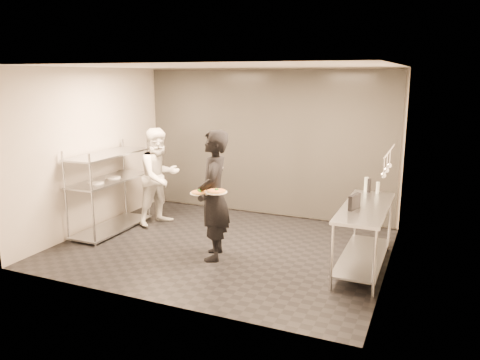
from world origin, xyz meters
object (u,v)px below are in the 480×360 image
at_px(pizza_plate_near, 200,193).
at_px(bottle_clear, 378,188).
at_px(prep_counter, 364,226).
at_px(pizza_plate_far, 216,191).
at_px(bottle_green, 366,185).
at_px(bottle_dark, 369,185).
at_px(salad_plate, 215,166).
at_px(waiter, 214,196).
at_px(pass_rack, 110,187).
at_px(chef, 160,177).
at_px(pos_monitor, 354,202).

bearing_deg(pizza_plate_near, bottle_clear, 32.66).
bearing_deg(pizza_plate_near, prep_counter, 16.45).
relative_size(pizza_plate_far, bottle_green, 1.33).
bearing_deg(prep_counter, bottle_green, 98.28).
bearing_deg(bottle_dark, salad_plate, -155.60).
bearing_deg(prep_counter, waiter, -168.15).
bearing_deg(waiter, bottle_dark, 101.10).
distance_m(pizza_plate_far, salad_plate, 0.59).
relative_size(pass_rack, pizza_plate_far, 5.22).
bearing_deg(chef, prep_counter, -80.43).
height_order(pass_rack, pizza_plate_near, pass_rack).
height_order(waiter, pos_monitor, waiter).
height_order(pizza_plate_far, bottle_dark, bottle_dark).
bearing_deg(waiter, chef, -144.29).
bearing_deg(pass_rack, pos_monitor, -2.87).
bearing_deg(bottle_dark, waiter, -148.46).
relative_size(prep_counter, pizza_plate_far, 5.88).
relative_size(pizza_plate_near, pos_monitor, 1.01).
xyz_separation_m(pizza_plate_far, salad_plate, (-0.26, 0.47, 0.25)).
xyz_separation_m(pass_rack, pos_monitor, (4.21, -0.21, 0.25)).
relative_size(chef, bottle_green, 7.64).
bearing_deg(bottle_dark, pizza_plate_far, -142.52).
height_order(pass_rack, salad_plate, pass_rack).
bearing_deg(prep_counter, salad_plate, -175.65).
bearing_deg(pizza_plate_far, chef, 143.89).
relative_size(chef, salad_plate, 6.79).
distance_m(pos_monitor, bottle_dark, 1.01).
xyz_separation_m(pos_monitor, bottle_dark, (0.04, 1.01, 0.01)).
distance_m(prep_counter, chef, 3.79).
bearing_deg(pass_rack, bottle_dark, 10.69).
distance_m(prep_counter, pizza_plate_far, 2.11).
bearing_deg(waiter, pizza_plate_far, 15.02).
distance_m(pos_monitor, bottle_green, 1.01).
relative_size(pos_monitor, bottle_dark, 1.28).
height_order(chef, bottle_dark, chef).
distance_m(salad_plate, pos_monitor, 2.12).
height_order(chef, pizza_plate_far, chef).
height_order(waiter, chef, waiter).
height_order(prep_counter, chef, chef).
distance_m(chef, salad_plate, 1.78).
bearing_deg(salad_plate, prep_counter, 4.35).
xyz_separation_m(salad_plate, bottle_green, (2.10, 0.97, -0.30)).
height_order(salad_plate, pos_monitor, salad_plate).
height_order(prep_counter, bottle_clear, bottle_clear).
height_order(pass_rack, chef, chef).
relative_size(pizza_plate_near, salad_plate, 1.09).
height_order(pos_monitor, bottle_clear, pos_monitor).
relative_size(pass_rack, prep_counter, 0.89).
xyz_separation_m(pass_rack, pizza_plate_far, (2.37, -0.64, 0.31)).
xyz_separation_m(pizza_plate_far, bottle_green, (1.84, 1.44, -0.04)).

